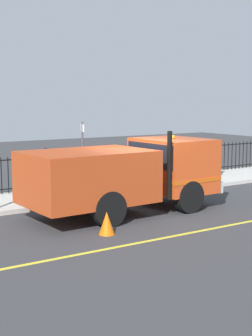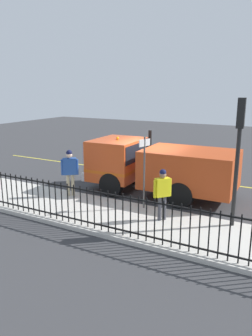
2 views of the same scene
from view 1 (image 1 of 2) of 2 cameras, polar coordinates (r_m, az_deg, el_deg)
name	(u,v)px [view 1 (image 1 of 2)]	position (r m, az deg, el deg)	size (l,w,h in m)	color
ground_plane	(142,213)	(14.83, 1.81, -5.12)	(52.91, 52.91, 0.00)	#38383A
sidewalk_slab	(87,193)	(17.54, -4.44, -2.89)	(2.77, 24.05, 0.14)	beige
lane_marking	(199,231)	(12.91, 8.41, -7.16)	(0.12, 21.65, 0.01)	yellow
work_truck	(131,171)	(14.66, 0.60, -0.31)	(2.55, 6.03, 2.45)	#D84C1E
worker_standing	(156,158)	(17.84, 3.44, 1.11)	(0.49, 0.55, 1.80)	#264C99
pedestrian_distant	(46,168)	(16.24, -9.15, 0.05)	(0.50, 0.46, 1.66)	yellow
iron_fence	(72,169)	(18.45, -6.24, -0.17)	(0.04, 20.48, 1.25)	black
utility_cabinet	(209,161)	(21.35, 9.54, 0.75)	(0.89, 0.47, 1.19)	slate
traffic_cone	(107,223)	(12.41, -2.22, -6.33)	(0.40, 0.40, 0.58)	orange
street_sign	(83,151)	(15.99, -5.00, 1.92)	(0.48, 0.19, 2.50)	#4C4C4C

